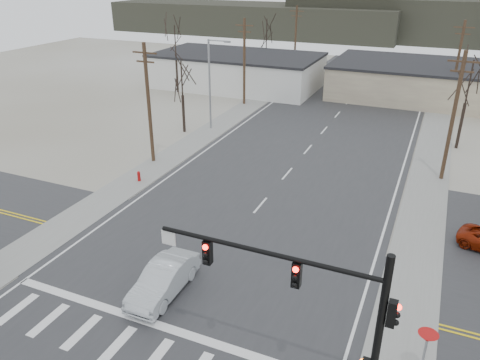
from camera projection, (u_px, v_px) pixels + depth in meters
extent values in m
plane|color=#B8B8B4|center=(209.00, 267.00, 26.33)|extent=(140.00, 140.00, 0.00)
cube|color=#2A2A2D|center=(291.00, 169.00, 38.80)|extent=(18.00, 110.00, 0.05)
cube|color=#2A2A2D|center=(209.00, 266.00, 26.32)|extent=(90.00, 10.00, 0.04)
cube|color=gray|center=(205.00, 134.00, 46.82)|extent=(3.00, 90.00, 0.06)
cube|color=gray|center=(430.00, 168.00, 39.11)|extent=(3.00, 90.00, 0.06)
cylinder|color=black|center=(377.00, 343.00, 16.10)|extent=(0.28, 0.28, 7.20)
cylinder|color=black|center=(265.00, 252.00, 16.54)|extent=(8.40, 0.18, 0.18)
cube|color=black|center=(297.00, 274.00, 16.35)|extent=(0.32, 0.30, 1.00)
cube|color=black|center=(208.00, 252.00, 17.62)|extent=(0.32, 0.30, 1.00)
sphere|color=#FF0C05|center=(296.00, 270.00, 16.08)|extent=(0.22, 0.22, 0.22)
sphere|color=#FF0C05|center=(205.00, 247.00, 17.35)|extent=(0.22, 0.22, 0.22)
cube|color=black|center=(392.00, 314.00, 15.40)|extent=(0.30, 0.30, 1.00)
cube|color=silver|center=(169.00, 238.00, 18.16)|extent=(0.60, 0.04, 0.60)
cylinder|color=#A50C0C|center=(139.00, 177.00, 36.55)|extent=(0.24, 0.24, 0.70)
sphere|color=#A50C0C|center=(139.00, 173.00, 36.38)|extent=(0.24, 0.24, 0.24)
cylinder|color=gray|center=(423.00, 359.00, 18.79)|extent=(0.10, 0.10, 2.10)
cone|color=#A50C0C|center=(428.00, 338.00, 18.33)|extent=(0.80, 0.80, 0.40)
cube|color=silver|center=(237.00, 71.00, 64.56)|extent=(22.00, 12.00, 4.20)
cube|color=black|center=(237.00, 55.00, 63.62)|extent=(22.30, 12.30, 0.30)
cube|color=#C2B794|center=(440.00, 83.00, 58.48)|extent=(26.00, 14.00, 4.00)
cube|color=black|center=(443.00, 66.00, 57.58)|extent=(26.30, 14.30, 0.30)
cylinder|color=#463520|center=(149.00, 105.00, 38.41)|extent=(0.30, 0.30, 10.00)
cube|color=#463520|center=(144.00, 53.00, 36.65)|extent=(2.20, 0.12, 0.12)
cube|color=#463520|center=(145.00, 62.00, 36.94)|extent=(1.60, 0.12, 0.12)
cylinder|color=#463520|center=(244.00, 63.00, 55.05)|extent=(0.30, 0.30, 10.00)
cube|color=#463520|center=(244.00, 25.00, 53.30)|extent=(2.20, 0.12, 0.12)
cube|color=#463520|center=(244.00, 32.00, 53.59)|extent=(1.60, 0.12, 0.12)
cylinder|color=#463520|center=(295.00, 40.00, 71.70)|extent=(0.30, 0.30, 10.00)
cube|color=#463520|center=(297.00, 11.00, 69.95)|extent=(2.20, 0.12, 0.12)
cube|color=#463520|center=(297.00, 16.00, 70.24)|extent=(1.60, 0.12, 0.12)
cylinder|color=#463520|center=(453.00, 118.00, 35.04)|extent=(0.30, 0.30, 10.00)
cube|color=#463520|center=(464.00, 62.00, 33.28)|extent=(2.20, 0.12, 0.12)
cube|color=#463520|center=(462.00, 71.00, 33.57)|extent=(1.60, 0.12, 0.12)
cylinder|color=#463520|center=(457.00, 66.00, 53.35)|extent=(0.30, 0.30, 10.00)
cube|color=#463520|center=(464.00, 27.00, 51.60)|extent=(2.20, 0.12, 0.12)
cube|color=#463520|center=(463.00, 34.00, 51.89)|extent=(1.60, 0.12, 0.12)
cylinder|color=gray|center=(210.00, 85.00, 46.76)|extent=(0.20, 0.20, 9.00)
cylinder|color=gray|center=(218.00, 41.00, 44.55)|extent=(2.00, 0.12, 0.12)
cube|color=gray|center=(227.00, 42.00, 44.21)|extent=(0.60, 0.25, 0.18)
cylinder|color=black|center=(184.00, 114.00, 46.92)|extent=(0.28, 0.28, 3.75)
cylinder|color=black|center=(182.00, 80.00, 45.51)|extent=(0.14, 0.14, 3.75)
cylinder|color=black|center=(460.00, 126.00, 42.54)|extent=(0.28, 0.28, 4.25)
cylinder|color=black|center=(469.00, 84.00, 40.94)|extent=(0.14, 0.14, 4.25)
cylinder|color=black|center=(266.00, 64.00, 68.77)|extent=(0.28, 0.28, 4.50)
cylinder|color=black|center=(267.00, 35.00, 67.07)|extent=(0.14, 0.14, 4.50)
cylinder|color=black|center=(177.00, 75.00, 61.69)|extent=(0.28, 0.28, 4.50)
cylinder|color=black|center=(175.00, 43.00, 59.99)|extent=(0.14, 0.14, 4.50)
cube|color=#333026|center=(252.00, 19.00, 114.17)|extent=(70.00, 18.00, 7.00)
cube|color=#333026|center=(478.00, 22.00, 98.90)|extent=(80.00, 18.00, 9.00)
imported|color=#B1B7BC|center=(164.00, 279.00, 23.84)|extent=(1.80, 4.97, 1.63)
imported|color=black|center=(410.00, 78.00, 66.66)|extent=(3.09, 5.18, 1.41)
imported|color=black|center=(325.00, 69.00, 72.62)|extent=(2.90, 4.42, 1.40)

